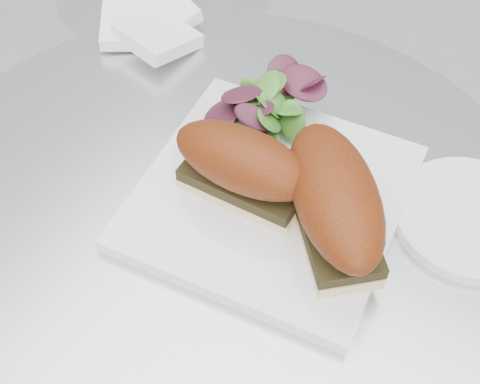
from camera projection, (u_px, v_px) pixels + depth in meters
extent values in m
cylinder|color=silver|center=(216.00, 234.00, 0.67)|extent=(0.70, 0.70, 0.02)
cylinder|color=silver|center=(223.00, 379.00, 0.96)|extent=(0.07, 0.07, 0.71)
cube|color=white|center=(271.00, 197.00, 0.68)|extent=(0.29, 0.29, 0.02)
cube|color=beige|center=(243.00, 189.00, 0.67)|extent=(0.13, 0.06, 0.01)
cube|color=black|center=(243.00, 181.00, 0.66)|extent=(0.13, 0.06, 0.01)
ellipsoid|color=maroon|center=(243.00, 160.00, 0.63)|extent=(0.15, 0.08, 0.06)
cube|color=beige|center=(330.00, 223.00, 0.64)|extent=(0.15, 0.15, 0.01)
cube|color=black|center=(332.00, 215.00, 0.63)|extent=(0.15, 0.15, 0.01)
ellipsoid|color=maroon|center=(335.00, 194.00, 0.61)|extent=(0.18, 0.18, 0.06)
cylinder|color=white|center=(469.00, 218.00, 0.67)|extent=(0.15, 0.15, 0.01)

